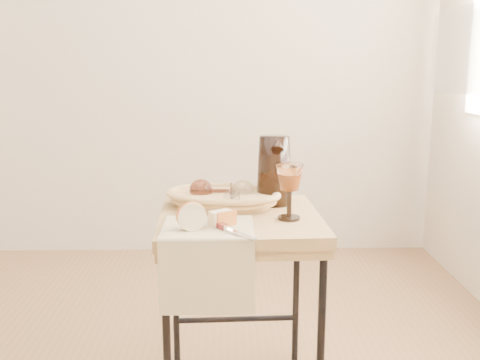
{
  "coord_description": "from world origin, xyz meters",
  "views": [
    {
      "loc": [
        0.57,
        -1.48,
        1.14
      ],
      "look_at": [
        0.61,
        0.21,
        0.78
      ],
      "focal_mm": 41.02,
      "sensor_mm": 36.0,
      "label": 1
    }
  ],
  "objects_px": {
    "tea_towel": "(208,228)",
    "table_knife": "(230,229)",
    "wine_goblet": "(289,191)",
    "side_table": "(240,309)",
    "goblet_lying_b": "(238,194)",
    "bread_basket": "(223,199)",
    "goblet_lying_a": "(214,191)",
    "pitcher": "(274,170)",
    "apple_half": "(191,215)"
  },
  "relations": [
    {
      "from": "tea_towel",
      "to": "goblet_lying_a",
      "type": "distance_m",
      "value": 0.28
    },
    {
      "from": "bread_basket",
      "to": "goblet_lying_a",
      "type": "relative_size",
      "value": 2.68
    },
    {
      "from": "side_table",
      "to": "apple_half",
      "type": "height_order",
      "value": "apple_half"
    },
    {
      "from": "pitcher",
      "to": "goblet_lying_b",
      "type": "bearing_deg",
      "value": -147.37
    },
    {
      "from": "goblet_lying_b",
      "to": "table_knife",
      "type": "distance_m",
      "value": 0.29
    },
    {
      "from": "tea_towel",
      "to": "table_knife",
      "type": "xyz_separation_m",
      "value": [
        0.06,
        -0.05,
        0.01
      ]
    },
    {
      "from": "goblet_lying_b",
      "to": "pitcher",
      "type": "height_order",
      "value": "pitcher"
    },
    {
      "from": "tea_towel",
      "to": "pitcher",
      "type": "xyz_separation_m",
      "value": [
        0.22,
        0.29,
        0.12
      ]
    },
    {
      "from": "goblet_lying_b",
      "to": "table_knife",
      "type": "relative_size",
      "value": 0.61
    },
    {
      "from": "side_table",
      "to": "wine_goblet",
      "type": "relative_size",
      "value": 3.66
    },
    {
      "from": "tea_towel",
      "to": "bread_basket",
      "type": "relative_size",
      "value": 0.77
    },
    {
      "from": "apple_half",
      "to": "wine_goblet",
      "type": "bearing_deg",
      "value": 7.65
    },
    {
      "from": "wine_goblet",
      "to": "apple_half",
      "type": "bearing_deg",
      "value": -158.68
    },
    {
      "from": "pitcher",
      "to": "wine_goblet",
      "type": "bearing_deg",
      "value": -72.59
    },
    {
      "from": "goblet_lying_a",
      "to": "tea_towel",
      "type": "bearing_deg",
      "value": 91.29
    },
    {
      "from": "pitcher",
      "to": "tea_towel",
      "type": "bearing_deg",
      "value": -118.6
    },
    {
      "from": "tea_towel",
      "to": "bread_basket",
      "type": "distance_m",
      "value": 0.26
    },
    {
      "from": "apple_half",
      "to": "pitcher",
      "type": "bearing_deg",
      "value": 36.07
    },
    {
      "from": "tea_towel",
      "to": "apple_half",
      "type": "distance_m",
      "value": 0.07
    },
    {
      "from": "side_table",
      "to": "wine_goblet",
      "type": "xyz_separation_m",
      "value": [
        0.15,
        -0.06,
        0.42
      ]
    },
    {
      "from": "goblet_lying_b",
      "to": "table_knife",
      "type": "xyz_separation_m",
      "value": [
        -0.03,
        -0.29,
        -0.04
      ]
    },
    {
      "from": "bread_basket",
      "to": "table_knife",
      "type": "height_order",
      "value": "bread_basket"
    },
    {
      "from": "goblet_lying_b",
      "to": "pitcher",
      "type": "distance_m",
      "value": 0.15
    },
    {
      "from": "goblet_lying_a",
      "to": "wine_goblet",
      "type": "height_order",
      "value": "wine_goblet"
    },
    {
      "from": "wine_goblet",
      "to": "bread_basket",
      "type": "bearing_deg",
      "value": 141.93
    },
    {
      "from": "goblet_lying_a",
      "to": "goblet_lying_b",
      "type": "height_order",
      "value": "goblet_lying_a"
    },
    {
      "from": "wine_goblet",
      "to": "apple_half",
      "type": "height_order",
      "value": "wine_goblet"
    },
    {
      "from": "side_table",
      "to": "goblet_lying_b",
      "type": "relative_size",
      "value": 5.31
    },
    {
      "from": "tea_towel",
      "to": "apple_half",
      "type": "relative_size",
      "value": 3.01
    },
    {
      "from": "goblet_lying_a",
      "to": "wine_goblet",
      "type": "relative_size",
      "value": 0.73
    },
    {
      "from": "apple_half",
      "to": "table_knife",
      "type": "xyz_separation_m",
      "value": [
        0.11,
        -0.03,
        -0.03
      ]
    },
    {
      "from": "tea_towel",
      "to": "table_knife",
      "type": "height_order",
      "value": "table_knife"
    },
    {
      "from": "bread_basket",
      "to": "table_knife",
      "type": "distance_m",
      "value": 0.31
    },
    {
      "from": "bread_basket",
      "to": "goblet_lying_b",
      "type": "relative_size",
      "value": 2.83
    },
    {
      "from": "pitcher",
      "to": "table_knife",
      "type": "relative_size",
      "value": 1.38
    },
    {
      "from": "goblet_lying_a",
      "to": "apple_half",
      "type": "relative_size",
      "value": 1.46
    },
    {
      "from": "goblet_lying_a",
      "to": "table_knife",
      "type": "distance_m",
      "value": 0.33
    },
    {
      "from": "tea_towel",
      "to": "goblet_lying_a",
      "type": "height_order",
      "value": "goblet_lying_a"
    },
    {
      "from": "goblet_lying_a",
      "to": "wine_goblet",
      "type": "bearing_deg",
      "value": 146.91
    },
    {
      "from": "wine_goblet",
      "to": "side_table",
      "type": "bearing_deg",
      "value": 160.17
    },
    {
      "from": "bread_basket",
      "to": "wine_goblet",
      "type": "bearing_deg",
      "value": -24.57
    },
    {
      "from": "side_table",
      "to": "bread_basket",
      "type": "relative_size",
      "value": 1.87
    },
    {
      "from": "pitcher",
      "to": "apple_half",
      "type": "relative_size",
      "value": 3.09
    },
    {
      "from": "bread_basket",
      "to": "side_table",
      "type": "bearing_deg",
      "value": -49.4
    },
    {
      "from": "table_knife",
      "to": "bread_basket",
      "type": "bearing_deg",
      "value": 146.17
    },
    {
      "from": "goblet_lying_a",
      "to": "goblet_lying_b",
      "type": "xyz_separation_m",
      "value": [
        0.08,
        -0.04,
        -0.0
      ]
    },
    {
      "from": "goblet_lying_a",
      "to": "wine_goblet",
      "type": "xyz_separation_m",
      "value": [
        0.24,
        -0.18,
        0.04
      ]
    },
    {
      "from": "side_table",
      "to": "bread_basket",
      "type": "bearing_deg",
      "value": 117.09
    },
    {
      "from": "bread_basket",
      "to": "goblet_lying_a",
      "type": "bearing_deg",
      "value": 166.94
    },
    {
      "from": "apple_half",
      "to": "side_table",
      "type": "bearing_deg",
      "value": 36.03
    }
  ]
}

